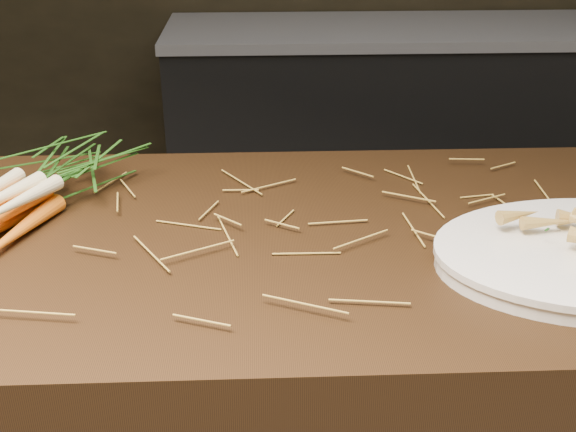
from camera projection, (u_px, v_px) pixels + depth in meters
back_counter at (389, 126)px, 3.03m from camera, size 1.82×0.62×0.84m
straw_bedding at (422, 225)px, 1.12m from camera, size 1.40×0.60×0.02m
root_veg_bunch at (43, 186)px, 1.18m from camera, size 0.29×0.45×0.08m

